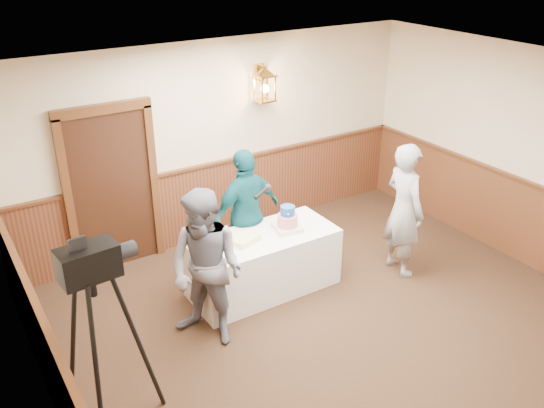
{
  "coord_description": "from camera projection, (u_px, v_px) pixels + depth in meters",
  "views": [
    {
      "loc": [
        -3.43,
        -3.25,
        4.05
      ],
      "look_at": [
        -0.3,
        1.7,
        1.25
      ],
      "focal_mm": 38.0,
      "sensor_mm": 36.0,
      "label": 1
    }
  ],
  "objects": [
    {
      "name": "tiered_cake",
      "position": [
        287.0,
        221.0,
        6.94
      ],
      "size": [
        0.36,
        0.36,
        0.32
      ],
      "rotation": [
        0.0,
        0.0,
        -0.17
      ],
      "color": "beige",
      "rests_on": "display_table"
    },
    {
      "name": "display_table",
      "position": [
        263.0,
        263.0,
        7.02
      ],
      "size": [
        1.8,
        0.8,
        0.75
      ],
      "primitive_type": "cube",
      "color": "white",
      "rests_on": "ground"
    },
    {
      "name": "sheet_cake_green",
      "position": [
        202.0,
        243.0,
        6.63
      ],
      "size": [
        0.38,
        0.34,
        0.07
      ],
      "primitive_type": "cube",
      "rotation": [
        0.0,
        0.0,
        -0.31
      ],
      "color": "#C0EAA5",
      "rests_on": "display_table"
    },
    {
      "name": "baker",
      "position": [
        404.0,
        210.0,
        7.2
      ],
      "size": [
        0.47,
        0.67,
        1.75
      ],
      "primitive_type": "imported",
      "rotation": [
        0.0,
        0.0,
        1.49
      ],
      "color": "#94959A",
      "rests_on": "ground"
    },
    {
      "name": "room_shell",
      "position": [
        363.0,
        220.0,
        5.54
      ],
      "size": [
        6.02,
        7.02,
        2.81
      ],
      "color": "beige",
      "rests_on": "ground"
    },
    {
      "name": "ground",
      "position": [
        386.0,
        368.0,
        5.88
      ],
      "size": [
        7.0,
        7.0,
        0.0
      ],
      "primitive_type": "plane",
      "color": "#301F12",
      "rests_on": "ground"
    },
    {
      "name": "sheet_cake_yellow",
      "position": [
        244.0,
        239.0,
        6.71
      ],
      "size": [
        0.41,
        0.35,
        0.07
      ],
      "primitive_type": "cube",
      "rotation": [
        0.0,
        0.0,
        0.32
      ],
      "color": "#FFF698",
      "rests_on": "display_table"
    },
    {
      "name": "interviewer",
      "position": [
        207.0,
        269.0,
        5.95
      ],
      "size": [
        1.58,
        1.07,
        1.75
      ],
      "rotation": [
        0.0,
        0.0,
        -1.02
      ],
      "color": "slate",
      "rests_on": "ground"
    },
    {
      "name": "assistant_p",
      "position": [
        247.0,
        213.0,
        7.19
      ],
      "size": [
        1.04,
        0.55,
        1.69
      ],
      "primitive_type": "imported",
      "rotation": [
        0.0,
        0.0,
        3.29
      ],
      "color": "#104F58",
      "rests_on": "ground"
    },
    {
      "name": "tv_camera_rig",
      "position": [
        103.0,
        354.0,
        4.81
      ],
      "size": [
        0.73,
        0.68,
        1.87
      ],
      "rotation": [
        0.0,
        0.0,
        0.09
      ],
      "color": "black",
      "rests_on": "ground"
    }
  ]
}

